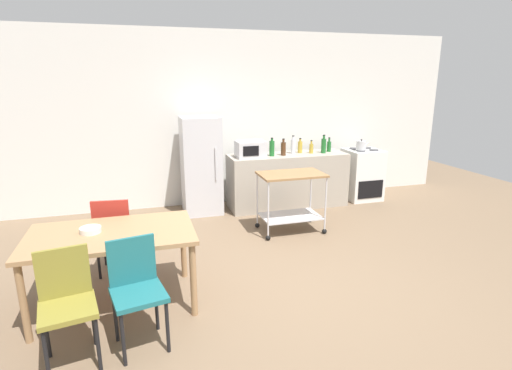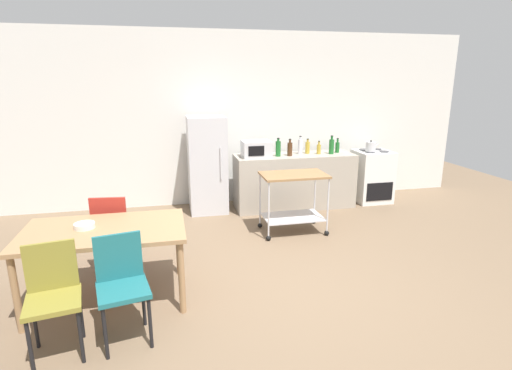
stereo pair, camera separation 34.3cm
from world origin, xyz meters
name	(u,v)px [view 1 (the left image)]	position (x,y,z in m)	size (l,w,h in m)	color
ground_plane	(295,285)	(0.00, 0.00, 0.00)	(12.00, 12.00, 0.00)	brown
back_wall	(227,119)	(0.00, 3.20, 1.45)	(8.40, 0.12, 2.90)	silver
kitchen_counter	(287,180)	(0.90, 2.60, 0.45)	(2.00, 0.64, 0.90)	#A89E8E
dining_table	(112,240)	(-1.80, 0.14, 0.67)	(1.50, 0.90, 0.75)	#A37A51
chair_teal	(136,286)	(-1.59, -0.51, 0.52)	(0.47, 0.47, 0.89)	#1E666B
chair_olive	(67,299)	(-2.10, -0.57, 0.52)	(0.46, 0.46, 0.89)	olive
chair_red	(114,230)	(-1.82, 0.83, 0.52)	(0.44, 0.44, 0.89)	#B72D23
stove_oven	(362,174)	(2.35, 2.62, 0.45)	(0.60, 0.61, 0.92)	white
refrigerator	(201,166)	(-0.55, 2.70, 0.78)	(0.60, 0.63, 1.55)	silver
kitchen_cart	(291,192)	(0.52, 1.48, 0.57)	(0.91, 0.57, 0.85)	olive
microwave	(250,149)	(0.23, 2.54, 1.03)	(0.46, 0.35, 0.26)	silver
bottle_sparkling_water	(272,148)	(0.59, 2.53, 1.03)	(0.08, 0.08, 0.30)	#1E6628
bottle_hot_sauce	(283,148)	(0.79, 2.53, 1.02)	(0.08, 0.08, 0.28)	#4C2D19
bottle_sesame_oil	(293,146)	(1.00, 2.64, 1.03)	(0.08, 0.08, 0.30)	silver
bottle_wine	(300,147)	(1.14, 2.66, 1.00)	(0.08, 0.08, 0.25)	gold
bottle_soy_sauce	(311,148)	(1.31, 2.58, 0.99)	(0.07, 0.07, 0.22)	gold
bottle_olive_oil	(324,145)	(1.52, 2.54, 1.03)	(0.08, 0.08, 0.31)	#1E6628
bottle_vinegar	(329,146)	(1.67, 2.63, 1.00)	(0.07, 0.07, 0.25)	#1E6628
fruit_bowl	(90,230)	(-1.98, 0.19, 0.78)	(0.19, 0.19, 0.05)	white
kettle	(361,145)	(2.23, 2.52, 1.00)	(0.24, 0.17, 0.19)	silver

